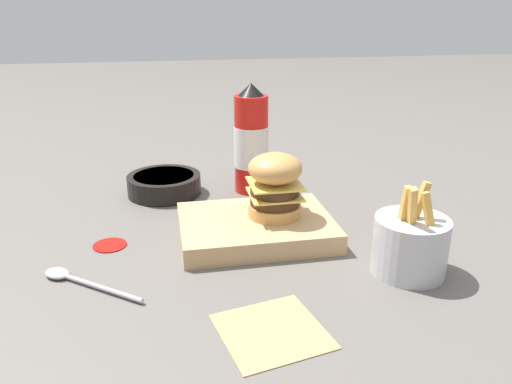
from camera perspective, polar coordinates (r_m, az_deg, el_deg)
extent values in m
plane|color=#5B5651|center=(0.90, 1.49, -4.94)|extent=(6.00, 6.00, 0.00)
cube|color=tan|center=(0.89, 0.00, -4.09)|extent=(0.27, 0.20, 0.04)
cylinder|color=tan|center=(0.89, 2.13, -2.04)|extent=(0.09, 0.09, 0.02)
cylinder|color=#422819|center=(0.88, 2.15, -0.89)|extent=(0.09, 0.09, 0.02)
cube|color=#EAC656|center=(0.88, 2.16, -0.28)|extent=(0.09, 0.09, 0.00)
cylinder|color=#422819|center=(0.87, 2.17, 0.33)|extent=(0.09, 0.09, 0.02)
cube|color=#EAC656|center=(0.87, 2.17, 0.95)|extent=(0.09, 0.09, 0.00)
ellipsoid|color=tan|center=(0.86, 2.20, 2.71)|extent=(0.09, 0.09, 0.05)
cylinder|color=red|center=(1.08, -0.55, 5.45)|extent=(0.07, 0.07, 0.21)
cylinder|color=silver|center=(1.08, -0.55, 5.24)|extent=(0.07, 0.07, 0.09)
cone|color=black|center=(1.06, -0.57, 11.67)|extent=(0.05, 0.05, 0.03)
cylinder|color=#B7B7BC|center=(0.80, 17.19, -5.87)|extent=(0.11, 0.11, 0.09)
cube|color=gold|center=(0.77, 19.20, -3.05)|extent=(0.03, 0.03, 0.08)
cube|color=gold|center=(0.77, 16.46, -2.36)|extent=(0.01, 0.03, 0.09)
cube|color=gold|center=(0.78, 17.88, -2.08)|extent=(0.03, 0.01, 0.09)
cube|color=gold|center=(0.79, 16.42, -2.48)|extent=(0.01, 0.03, 0.07)
cube|color=gold|center=(0.76, 17.37, -2.59)|extent=(0.03, 0.03, 0.10)
cylinder|color=black|center=(1.10, -10.44, 0.86)|extent=(0.16, 0.16, 0.04)
cylinder|color=#669356|center=(1.10, -10.50, 1.77)|extent=(0.13, 0.13, 0.01)
cylinder|color=#B2B2B7|center=(0.76, -17.06, -10.47)|extent=(0.12, 0.09, 0.01)
ellipsoid|color=#B2B2B7|center=(0.83, -21.75, -8.62)|extent=(0.05, 0.05, 0.01)
cylinder|color=#9E140F|center=(0.90, -16.37, -5.80)|extent=(0.06, 0.06, 0.00)
cube|color=tan|center=(0.66, 1.82, -15.57)|extent=(0.15, 0.15, 0.00)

